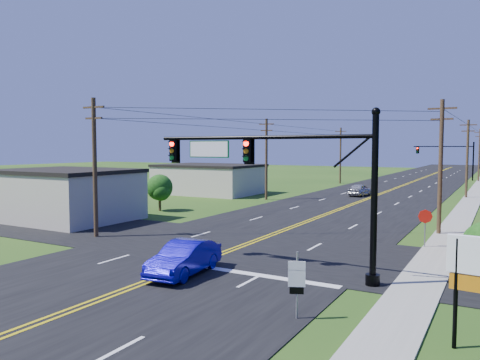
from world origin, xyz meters
The scene contains 20 objects.
ground centered at (0.00, 0.00, 0.00)m, with size 260.00×260.00×0.00m, color #1F4112.
road_main centered at (0.00, 50.00, 0.02)m, with size 16.00×220.00×0.04m, color black.
road_cross centered at (0.00, 12.00, 0.02)m, with size 70.00×10.00×0.04m, color black.
sidewalk centered at (10.50, 40.00, 0.04)m, with size 2.00×160.00×0.08m, color gray.
signal_mast_main centered at (4.34, 8.00, 4.75)m, with size 11.30×0.60×7.48m.
signal_mast_far centered at (4.44, 80.00, 4.55)m, with size 10.98×0.60×7.48m.
cream_bldg_near centered at (-17.00, 14.00, 2.06)m, with size 10.20×8.20×4.10m.
cream_bldg_far centered at (-19.00, 38.00, 1.86)m, with size 12.20×9.20×3.70m.
utility_pole_left_a centered at (-9.50, 10.00, 4.72)m, with size 1.80×0.28×9.00m.
utility_pole_left_b centered at (-9.50, 35.00, 4.72)m, with size 1.80×0.28×9.00m.
utility_pole_left_c centered at (-9.50, 62.00, 4.72)m, with size 1.80×0.28×9.00m.
utility_pole_right_a centered at (9.80, 22.00, 4.72)m, with size 1.80×0.28×9.00m.
utility_pole_right_b centered at (9.80, 48.00, 4.72)m, with size 1.80×0.28×9.00m.
utility_pole_right_c centered at (9.80, 78.00, 4.72)m, with size 1.80×0.28×9.00m.
tree_left centered at (-14.00, 22.00, 2.16)m, with size 2.40×2.40×3.37m.
blue_car centered at (0.88, 5.48, 0.75)m, with size 1.59×4.57×1.51m, color #0E07A5.
distant_car centered at (-1.43, 43.99, 0.73)m, with size 1.73×4.30×1.47m, color #A1A0A5.
route_sign centered at (7.50, 2.83, 1.36)m, with size 0.55×0.27×2.33m.
stop_sign centered at (9.61, 16.98, 1.63)m, with size 0.79×0.22×2.26m.
pylon_sign centered at (12.90, 3.00, 2.43)m, with size 1.63×0.39×3.33m.
Camera 1 is at (13.44, -11.59, 5.84)m, focal length 35.00 mm.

